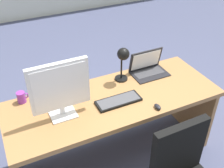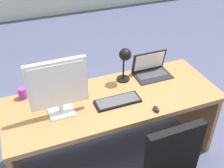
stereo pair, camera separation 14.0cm
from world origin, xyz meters
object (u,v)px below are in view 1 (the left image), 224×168
at_px(desk, 112,112).
at_px(keyboard, 119,101).
at_px(mouse, 158,107).
at_px(desk_lamp, 123,58).
at_px(coffee_mug, 22,97).
at_px(monitor, 60,88).
at_px(laptop, 147,66).

height_order(desk, keyboard, keyboard).
distance_m(mouse, desk_lamp, 0.53).
bearing_deg(coffee_mug, monitor, -50.34).
bearing_deg(mouse, coffee_mug, 150.02).
height_order(keyboard, coffee_mug, coffee_mug).
bearing_deg(keyboard, desk_lamp, 56.81).
xyz_separation_m(laptop, desk_lamp, (-0.28, -0.03, 0.17)).
height_order(monitor, mouse, monitor).
height_order(laptop, keyboard, laptop).
bearing_deg(mouse, monitor, 160.69).
height_order(desk_lamp, coffee_mug, desk_lamp).
bearing_deg(monitor, keyboard, -4.77).
distance_m(desk, mouse, 0.46).
bearing_deg(keyboard, laptop, 33.07).
xyz_separation_m(desk, keyboard, (0.01, -0.11, 0.20)).
height_order(laptop, mouse, laptop).
relative_size(monitor, mouse, 6.28).
relative_size(desk, laptop, 5.43).
relative_size(desk, coffee_mug, 18.81).
height_order(laptop, desk_lamp, desk_lamp).
xyz_separation_m(laptop, coffee_mug, (-1.18, 0.05, -0.02)).
relative_size(laptop, desk_lamp, 1.01).
height_order(desk, coffee_mug, coffee_mug).
distance_m(desk_lamp, coffee_mug, 0.92).
bearing_deg(laptop, monitor, -164.27).
relative_size(desk, desk_lamp, 5.48).
xyz_separation_m(mouse, desk_lamp, (-0.07, 0.48, 0.22)).
bearing_deg(monitor, desk, 9.37).
bearing_deg(desk_lamp, coffee_mug, 174.87).
distance_m(monitor, laptop, 0.98).
xyz_separation_m(monitor, mouse, (0.71, -0.25, -0.25)).
bearing_deg(coffee_mug, desk_lamp, -5.13).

